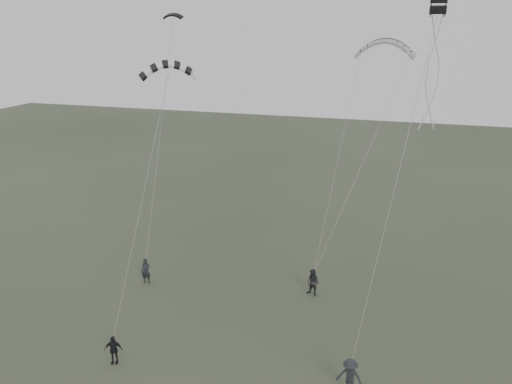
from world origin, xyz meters
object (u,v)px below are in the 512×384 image
(flyer_right, at_px, (313,283))
(kite_dark_small, at_px, (173,15))
(flyer_left, at_px, (146,271))
(flyer_center, at_px, (113,350))
(kite_box, at_px, (439,4))
(kite_striped, at_px, (168,64))
(kite_pale_large, at_px, (386,41))
(flyer_far, at_px, (350,377))

(flyer_right, bearing_deg, kite_dark_small, -178.90)
(flyer_left, relative_size, kite_dark_small, 1.30)
(flyer_center, relative_size, kite_box, 2.06)
(kite_dark_small, relative_size, kite_striped, 0.45)
(kite_pale_large, height_order, kite_box, kite_box)
(flyer_far, height_order, kite_striped, kite_striped)
(flyer_right, distance_m, kite_pale_large, 16.65)
(flyer_left, distance_m, flyer_far, 15.59)
(flyer_far, xyz_separation_m, kite_dark_small, (-13.86, 12.33, 15.89))
(flyer_center, bearing_deg, flyer_far, -13.20)
(kite_pale_large, relative_size, kite_box, 5.45)
(flyer_center, relative_size, kite_pale_large, 0.38)
(flyer_left, height_order, kite_pale_large, kite_pale_large)
(flyer_right, xyz_separation_m, kite_pale_large, (2.89, 8.06, 14.28))
(flyer_far, relative_size, kite_striped, 0.64)
(kite_striped, bearing_deg, kite_pale_large, 19.84)
(flyer_right, height_order, kite_box, kite_box)
(flyer_left, distance_m, kite_dark_small, 16.91)
(kite_box, bearing_deg, kite_dark_small, 157.73)
(kite_striped, distance_m, kite_box, 13.29)
(kite_pale_large, distance_m, kite_box, 11.76)
(flyer_left, distance_m, flyer_center, 8.24)
(flyer_center, xyz_separation_m, kite_dark_small, (-2.26, 13.42, 16.06))
(flyer_left, bearing_deg, flyer_center, -82.45)
(kite_dark_small, distance_m, kite_box, 17.69)
(flyer_center, distance_m, kite_box, 22.27)
(flyer_left, height_order, kite_dark_small, kite_dark_small)
(flyer_far, distance_m, kite_box, 17.04)
(kite_dark_small, relative_size, kite_pale_large, 0.33)
(flyer_left, bearing_deg, kite_dark_small, 78.46)
(flyer_far, bearing_deg, flyer_center, -165.45)
(kite_dark_small, bearing_deg, flyer_left, -93.41)
(flyer_left, relative_size, kite_pale_large, 0.42)
(flyer_center, xyz_separation_m, kite_pale_large, (11.26, 17.49, 14.39))
(flyer_right, bearing_deg, kite_box, -8.67)
(flyer_right, height_order, flyer_far, flyer_far)
(flyer_center, relative_size, flyer_far, 0.82)
(flyer_far, xyz_separation_m, kite_striped, (-10.71, 4.94, 13.32))
(kite_pale_large, distance_m, kite_striped, 15.47)
(flyer_far, bearing_deg, flyer_left, 163.43)
(kite_dark_small, height_order, kite_striped, kite_dark_small)
(kite_dark_small, xyz_separation_m, kite_pale_large, (13.51, 4.06, -1.67))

